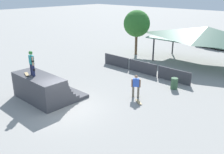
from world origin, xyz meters
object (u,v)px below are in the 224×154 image
skater_on_deck (32,62)px  bystander_walking (136,85)px  trash_bin (174,83)px  tree_beside_pavilion (137,24)px  skateboard_on_ground (138,102)px  skateboard_on_deck (27,74)px  parked_car_black (212,43)px

skater_on_deck → bystander_walking: bearing=58.2°
skater_on_deck → trash_bin: size_ratio=1.95×
skater_on_deck → trash_bin: (5.91, 8.17, -2.27)m
tree_beside_pavilion → bystander_walking: bearing=-52.2°
bystander_walking → trash_bin: bearing=-146.0°
skateboard_on_ground → bystander_walking: bearing=-4.6°
skater_on_deck → skateboard_on_deck: size_ratio=1.99×
skateboard_on_ground → trash_bin: (0.49, 3.76, 0.37)m
skater_on_deck → skateboard_on_ground: size_ratio=2.13×
bystander_walking → skateboard_on_ground: (0.68, -0.56, -0.85)m
skater_on_deck → bystander_walking: (4.74, 4.97, -1.79)m
skater_on_deck → trash_bin: 10.34m
trash_bin → parked_car_black: 16.05m
skateboard_on_deck → tree_beside_pavilion: tree_beside_pavilion is taller
skateboard_on_deck → skateboard_on_ground: bearing=59.5°
skateboard_on_ground → tree_beside_pavilion: bearing=-16.5°
skater_on_deck → trash_bin: bearing=66.0°
tree_beside_pavilion → skateboard_on_deck: bearing=-81.3°
skateboard_on_deck → trash_bin: size_ratio=0.98×
skater_on_deck → skateboard_on_ground: bearing=51.0°
tree_beside_pavilion → skater_on_deck: bearing=-79.7°
skateboard_on_deck → parked_car_black: bearing=104.3°
skateboard_on_ground → tree_beside_pavilion: (-8.05, 10.06, 3.42)m
skateboard_on_deck → trash_bin: (6.29, 8.41, -1.38)m
skateboard_on_deck → bystander_walking: size_ratio=0.51×
skateboard_on_ground → skateboard_on_deck: bearing=73.6°
skater_on_deck → skateboard_on_ground: 7.47m
bystander_walking → tree_beside_pavilion: (-7.37, 9.50, 2.58)m
trash_bin → skateboard_on_deck: bearing=-126.8°
skater_on_deck → skateboard_on_deck: bearing=-136.2°
skater_on_deck → parked_car_black: size_ratio=0.40×
skateboard_on_deck → parked_car_black: 24.25m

